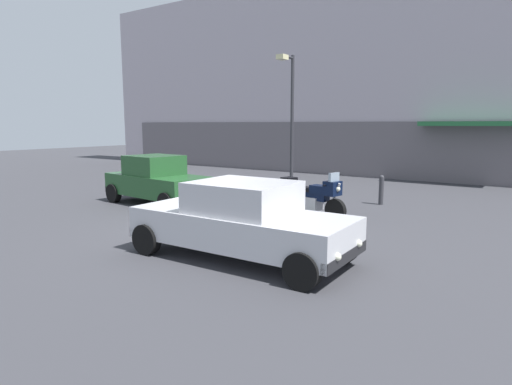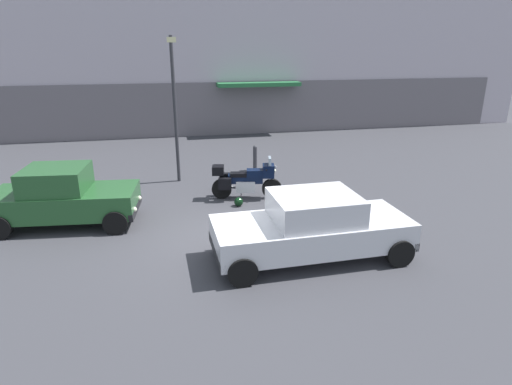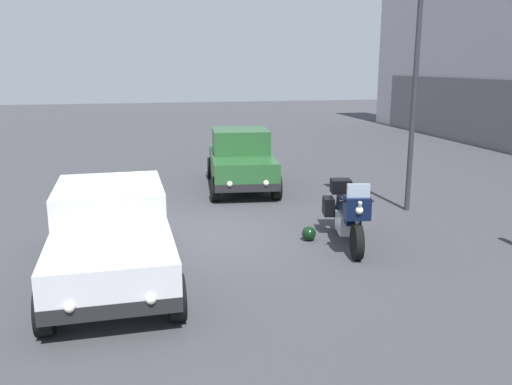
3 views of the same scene
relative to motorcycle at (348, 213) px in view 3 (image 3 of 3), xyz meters
The scene contains 6 objects.
ground_plane 3.13m from the motorcycle, 110.18° to the right, with size 80.00×80.00×0.00m, color #38383D.
motorcycle is the anchor object (origin of this frame).
helmet 0.89m from the motorcycle, 117.23° to the right, with size 0.28×0.28×0.28m, color black.
car_hatchback_near 5.36m from the motorcycle, 168.48° to the right, with size 3.99×2.14×1.64m.
car_sedan_far 4.43m from the motorcycle, 80.58° to the right, with size 4.61×1.99×1.56m.
streetlamp_curbside 3.84m from the motorcycle, 132.59° to the left, with size 0.28×0.94×5.01m.
Camera 3 is at (10.35, -1.04, 3.39)m, focal length 37.72 mm.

